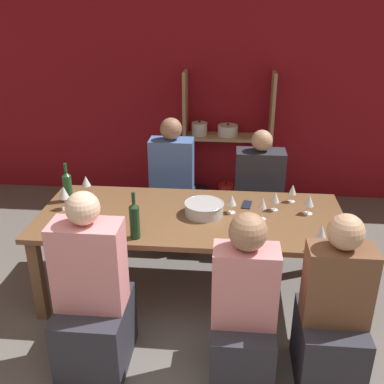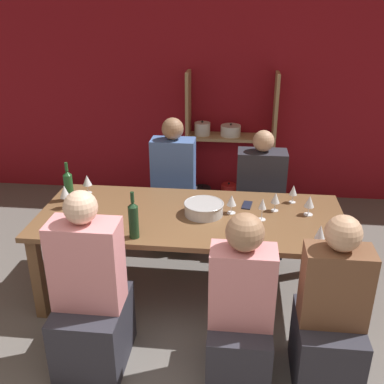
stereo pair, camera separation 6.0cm
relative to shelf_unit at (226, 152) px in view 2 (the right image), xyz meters
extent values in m
cube|color=maroon|center=(-0.32, 0.20, 0.76)|extent=(8.80, 0.06, 2.70)
cube|color=tan|center=(-0.45, 0.00, 0.17)|extent=(0.04, 0.30, 1.53)
cube|color=tan|center=(0.54, 0.00, 0.17)|extent=(0.04, 0.30, 1.53)
cube|color=tan|center=(0.04, 0.00, -0.57)|extent=(0.99, 0.30, 0.04)
cylinder|color=black|center=(-0.29, 0.00, -0.51)|extent=(0.23, 0.23, 0.09)
sphere|color=black|center=(-0.29, 0.00, -0.45)|extent=(0.02, 0.02, 0.02)
cylinder|color=red|center=(0.04, 0.00, -0.48)|extent=(0.18, 0.18, 0.15)
sphere|color=black|center=(0.04, 0.00, -0.39)|extent=(0.02, 0.02, 0.02)
cube|color=tan|center=(0.04, 0.00, 0.19)|extent=(0.99, 0.30, 0.04)
cylinder|color=silver|center=(-0.29, 0.00, 0.28)|extent=(0.18, 0.18, 0.15)
sphere|color=black|center=(-0.29, 0.00, 0.36)|extent=(0.02, 0.02, 0.02)
cylinder|color=silver|center=(0.04, 0.00, 0.27)|extent=(0.23, 0.23, 0.12)
sphere|color=black|center=(0.04, 0.00, 0.34)|extent=(0.02, 0.02, 0.02)
cube|color=brown|center=(-0.21, -1.95, 0.11)|extent=(2.38, 1.00, 0.04)
cube|color=brown|center=(-1.32, -2.37, -0.25)|extent=(0.08, 0.08, 0.68)
cube|color=brown|center=(0.90, -2.37, -0.25)|extent=(0.08, 0.08, 0.68)
cube|color=brown|center=(-1.32, -1.53, -0.25)|extent=(0.08, 0.08, 0.68)
cube|color=brown|center=(0.90, -1.53, -0.25)|extent=(0.08, 0.08, 0.68)
cylinder|color=#B7BABC|center=(-0.11, -1.93, 0.18)|extent=(0.30, 0.30, 0.10)
torus|color=#B7BABC|center=(-0.11, -1.93, 0.22)|extent=(0.31, 0.31, 0.01)
cylinder|color=#19381E|center=(-0.56, -2.34, 0.25)|extent=(0.07, 0.07, 0.24)
cone|color=#19381E|center=(-0.56, -2.34, 0.39)|extent=(0.07, 0.07, 0.03)
cylinder|color=#19381E|center=(-0.56, -2.34, 0.44)|extent=(0.03, 0.03, 0.08)
cylinder|color=#1E4C23|center=(-1.24, -1.78, 0.24)|extent=(0.07, 0.07, 0.22)
cone|color=#1E4C23|center=(-1.24, -1.78, 0.37)|extent=(0.07, 0.07, 0.03)
cylinder|color=#1E4C23|center=(-1.24, -1.78, 0.43)|extent=(0.03, 0.03, 0.07)
cylinder|color=white|center=(-1.21, -1.93, 0.13)|extent=(0.07, 0.07, 0.00)
cylinder|color=white|center=(-1.21, -1.93, 0.18)|extent=(0.01, 0.01, 0.09)
cone|color=white|center=(-1.21, -1.93, 0.28)|extent=(0.08, 0.08, 0.10)
cylinder|color=maroon|center=(-1.21, -1.93, 0.25)|extent=(0.04, 0.04, 0.04)
cylinder|color=white|center=(0.60, -1.63, 0.13)|extent=(0.06, 0.06, 0.00)
cylinder|color=white|center=(0.60, -1.63, 0.17)|extent=(0.01, 0.01, 0.07)
cone|color=white|center=(0.60, -1.63, 0.24)|extent=(0.06, 0.06, 0.08)
cylinder|color=maroon|center=(0.60, -1.63, 0.22)|extent=(0.03, 0.03, 0.03)
cylinder|color=white|center=(0.70, -2.38, 0.13)|extent=(0.06, 0.06, 0.00)
cylinder|color=white|center=(0.70, -2.38, 0.18)|extent=(0.01, 0.01, 0.09)
cone|color=white|center=(0.70, -2.38, 0.27)|extent=(0.07, 0.07, 0.10)
cylinder|color=maroon|center=(0.70, -2.38, 0.25)|extent=(0.04, 0.04, 0.04)
cylinder|color=white|center=(0.70, -1.85, 0.13)|extent=(0.07, 0.07, 0.00)
cylinder|color=white|center=(0.70, -1.85, 0.17)|extent=(0.01, 0.01, 0.06)
cone|color=white|center=(0.70, -1.85, 0.25)|extent=(0.08, 0.08, 0.09)
cylinder|color=beige|center=(0.70, -1.85, 0.22)|extent=(0.04, 0.04, 0.04)
cylinder|color=white|center=(-1.14, -1.62, 0.13)|extent=(0.06, 0.06, 0.00)
cylinder|color=white|center=(-1.14, -1.62, 0.17)|extent=(0.01, 0.01, 0.07)
cone|color=white|center=(-1.14, -1.62, 0.25)|extent=(0.08, 0.08, 0.09)
cylinder|color=maroon|center=(-1.14, -1.62, 0.23)|extent=(0.04, 0.04, 0.04)
cylinder|color=white|center=(0.11, -1.88, 0.13)|extent=(0.07, 0.07, 0.00)
cylinder|color=white|center=(0.11, -1.88, 0.17)|extent=(0.01, 0.01, 0.06)
cone|color=white|center=(0.11, -1.88, 0.24)|extent=(0.07, 0.07, 0.09)
cylinder|color=maroon|center=(0.11, -1.88, 0.22)|extent=(0.04, 0.04, 0.03)
cylinder|color=white|center=(0.45, -1.80, 0.13)|extent=(0.06, 0.06, 0.00)
cylinder|color=white|center=(0.45, -1.80, 0.17)|extent=(0.01, 0.01, 0.07)
cone|color=white|center=(0.45, -1.80, 0.25)|extent=(0.07, 0.07, 0.09)
cylinder|color=beige|center=(0.45, -1.80, 0.22)|extent=(0.04, 0.04, 0.03)
cylinder|color=white|center=(0.34, -1.97, 0.13)|extent=(0.06, 0.06, 0.00)
cylinder|color=white|center=(0.34, -1.97, 0.18)|extent=(0.01, 0.01, 0.09)
cone|color=white|center=(0.34, -1.97, 0.27)|extent=(0.06, 0.06, 0.09)
cylinder|color=maroon|center=(0.34, -1.97, 0.25)|extent=(0.03, 0.03, 0.03)
cube|color=#1E2338|center=(0.23, -1.73, 0.14)|extent=(0.09, 0.16, 0.01)
cube|color=#2D2D38|center=(-0.76, -2.78, -0.36)|extent=(0.43, 0.54, 0.47)
cube|color=pink|center=(-0.76, -2.78, 0.17)|extent=(0.43, 0.24, 0.58)
sphere|color=beige|center=(-0.76, -2.78, 0.56)|extent=(0.20, 0.20, 0.20)
cube|color=#2D2D38|center=(0.37, -1.08, -0.35)|extent=(0.46, 0.57, 0.49)
cube|color=#2D2D38|center=(0.37, -1.08, 0.14)|extent=(0.46, 0.25, 0.49)
sphere|color=tan|center=(0.37, -1.08, 0.48)|extent=(0.20, 0.20, 0.20)
cube|color=#2D2D38|center=(0.20, -2.79, -0.38)|extent=(0.39, 0.49, 0.42)
cube|color=pink|center=(0.20, -2.79, 0.09)|extent=(0.39, 0.22, 0.52)
sphere|color=#9E7556|center=(0.20, -2.79, 0.46)|extent=(0.23, 0.23, 0.23)
cube|color=#2D2D38|center=(-0.47, -1.08, -0.35)|extent=(0.41, 0.51, 0.49)
cube|color=#4C70B7|center=(-0.47, -1.08, 0.18)|extent=(0.41, 0.23, 0.57)
sphere|color=#9E7556|center=(-0.47, -1.08, 0.57)|extent=(0.20, 0.20, 0.20)
cube|color=#2D2D38|center=(0.74, -2.79, -0.35)|extent=(0.39, 0.49, 0.48)
cube|color=brown|center=(0.74, -2.79, 0.13)|extent=(0.39, 0.22, 0.50)
sphere|color=tan|center=(0.74, -2.79, 0.49)|extent=(0.21, 0.21, 0.21)
camera|label=1|loc=(0.08, -5.07, 1.70)|focal=42.00mm
camera|label=2|loc=(0.14, -5.06, 1.70)|focal=42.00mm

